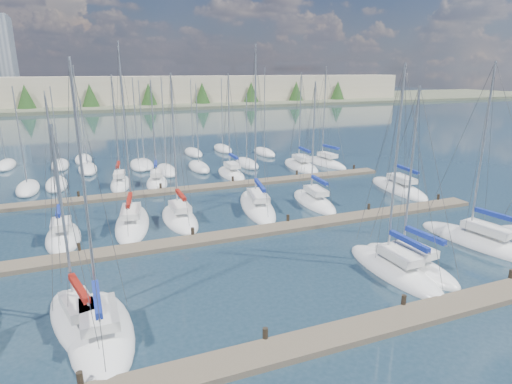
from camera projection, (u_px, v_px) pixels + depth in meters
name	position (u px, v px, depth m)	size (l,w,h in m)	color
ground	(155.00, 145.00, 72.30)	(400.00, 400.00, 0.00)	#243A49
dock_near	(349.00, 333.00, 20.57)	(44.00, 1.93, 1.10)	#6B5E4C
dock_mid	(246.00, 233.00, 33.05)	(44.00, 1.93, 1.10)	#6B5E4C
dock_far	(200.00, 188.00, 45.53)	(44.00, 1.93, 1.10)	#6B5E4C
sailboat_n	(120.00, 184.00, 47.11)	(3.03, 7.05, 12.58)	white
sailboat_r	(325.00, 163.00, 57.51)	(3.48, 8.43, 13.44)	white
sailboat_l	(314.00, 201.00, 40.84)	(3.19, 8.04, 12.04)	white
sailboat_o	(157.00, 183.00, 47.47)	(3.29, 6.53, 12.05)	white
sailboat_f	(480.00, 242.00, 31.30)	(4.29, 9.96, 13.63)	white
sailboat_q	(301.00, 166.00, 55.79)	(4.01, 9.11, 12.72)	white
sailboat_i	(132.00, 223.00, 35.11)	(4.16, 9.69, 15.15)	white
sailboat_d	(394.00, 270.00, 26.96)	(2.71, 8.26, 13.46)	white
sailboat_k	(257.00, 206.00, 39.47)	(4.72, 10.51, 15.16)	white
sailboat_b	(79.00, 322.00, 21.38)	(4.07, 7.94, 10.74)	white
sailboat_h	(63.00, 237.00, 32.17)	(2.57, 6.57, 11.33)	white
sailboat_m	(398.00, 188.00, 45.36)	(3.95, 9.70, 13.00)	white
sailboat_p	(231.00, 174.00, 51.48)	(2.55, 7.37, 12.63)	white
sailboat_e	(409.00, 264.00, 27.73)	(3.28, 7.77, 12.18)	white
sailboat_j	(180.00, 218.00, 36.22)	(2.65, 7.56, 12.83)	white
sailboat_c	(101.00, 332.00, 20.61)	(3.19, 8.22, 13.61)	white
distant_boats	(141.00, 164.00, 56.19)	(36.93, 20.75, 13.30)	#9EA0A5
shoreline	(71.00, 84.00, 145.49)	(400.00, 60.00, 38.00)	#666B51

